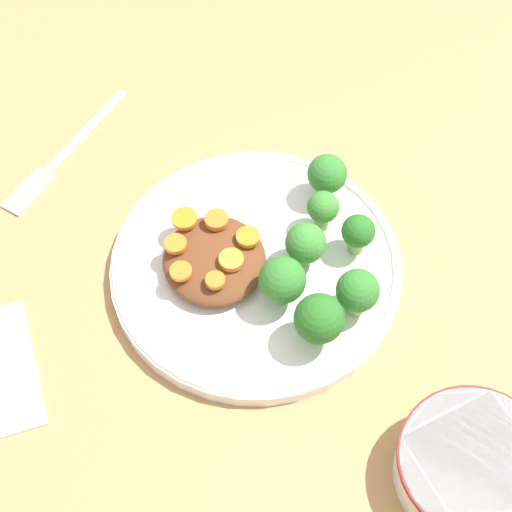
# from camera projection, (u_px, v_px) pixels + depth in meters

# --- Properties ---
(ground_plane) EXTENTS (4.00, 4.00, 0.00)m
(ground_plane) POSITION_uv_depth(u_px,v_px,m) (256.00, 273.00, 0.85)
(ground_plane) COLOR tan
(plate) EXTENTS (0.29, 0.29, 0.02)m
(plate) POSITION_uv_depth(u_px,v_px,m) (256.00, 267.00, 0.85)
(plate) COLOR white
(plate) RESTS_ON ground_plane
(dip_bowl) EXTENTS (0.13, 0.13, 0.04)m
(dip_bowl) POSITION_uv_depth(u_px,v_px,m) (473.00, 467.00, 0.72)
(dip_bowl) COLOR white
(dip_bowl) RESTS_ON ground_plane
(stew_mound) EXTENTS (0.10, 0.10, 0.03)m
(stew_mound) POSITION_uv_depth(u_px,v_px,m) (214.00, 256.00, 0.83)
(stew_mound) COLOR brown
(stew_mound) RESTS_ON plate
(broccoli_floret_0) EXTENTS (0.04, 0.04, 0.05)m
(broccoli_floret_0) POSITION_uv_depth(u_px,v_px,m) (306.00, 245.00, 0.82)
(broccoli_floret_0) COLOR #7FA85B
(broccoli_floret_0) RESTS_ON plate
(broccoli_floret_1) EXTENTS (0.04, 0.04, 0.06)m
(broccoli_floret_1) POSITION_uv_depth(u_px,v_px,m) (282.00, 281.00, 0.79)
(broccoli_floret_1) COLOR #759E51
(broccoli_floret_1) RESTS_ON plate
(broccoli_floret_2) EXTENTS (0.04, 0.04, 0.05)m
(broccoli_floret_2) POSITION_uv_depth(u_px,v_px,m) (327.00, 175.00, 0.86)
(broccoli_floret_2) COLOR #7FA85B
(broccoli_floret_2) RESTS_ON plate
(broccoli_floret_3) EXTENTS (0.03, 0.03, 0.05)m
(broccoli_floret_3) POSITION_uv_depth(u_px,v_px,m) (323.00, 209.00, 0.84)
(broccoli_floret_3) COLOR #759E51
(broccoli_floret_3) RESTS_ON plate
(broccoli_floret_4) EXTENTS (0.04, 0.04, 0.05)m
(broccoli_floret_4) POSITION_uv_depth(u_px,v_px,m) (357.00, 292.00, 0.79)
(broccoli_floret_4) COLOR #7FA85B
(broccoli_floret_4) RESTS_ON plate
(broccoli_floret_5) EXTENTS (0.05, 0.05, 0.06)m
(broccoli_floret_5) POSITION_uv_depth(u_px,v_px,m) (319.00, 319.00, 0.77)
(broccoli_floret_5) COLOR #759E51
(broccoli_floret_5) RESTS_ON plate
(broccoli_floret_6) EXTENTS (0.03, 0.03, 0.05)m
(broccoli_floret_6) POSITION_uv_depth(u_px,v_px,m) (358.00, 233.00, 0.83)
(broccoli_floret_6) COLOR #7FA85B
(broccoli_floret_6) RESTS_ON plate
(carrot_slice_0) EXTENTS (0.03, 0.03, 0.01)m
(carrot_slice_0) POSITION_uv_depth(u_px,v_px,m) (184.00, 219.00, 0.84)
(carrot_slice_0) COLOR orange
(carrot_slice_0) RESTS_ON stew_mound
(carrot_slice_1) EXTENTS (0.02, 0.02, 0.00)m
(carrot_slice_1) POSITION_uv_depth(u_px,v_px,m) (181.00, 271.00, 0.80)
(carrot_slice_1) COLOR orange
(carrot_slice_1) RESTS_ON stew_mound
(carrot_slice_2) EXTENTS (0.02, 0.02, 0.01)m
(carrot_slice_2) POSITION_uv_depth(u_px,v_px,m) (231.00, 260.00, 0.81)
(carrot_slice_2) COLOR orange
(carrot_slice_2) RESTS_ON stew_mound
(carrot_slice_3) EXTENTS (0.02, 0.02, 0.01)m
(carrot_slice_3) POSITION_uv_depth(u_px,v_px,m) (215.00, 280.00, 0.80)
(carrot_slice_3) COLOR orange
(carrot_slice_3) RESTS_ON stew_mound
(carrot_slice_4) EXTENTS (0.02, 0.02, 0.01)m
(carrot_slice_4) POSITION_uv_depth(u_px,v_px,m) (176.00, 244.00, 0.82)
(carrot_slice_4) COLOR orange
(carrot_slice_4) RESTS_ON stew_mound
(carrot_slice_5) EXTENTS (0.02, 0.02, 0.01)m
(carrot_slice_5) POSITION_uv_depth(u_px,v_px,m) (216.00, 220.00, 0.84)
(carrot_slice_5) COLOR orange
(carrot_slice_5) RESTS_ON stew_mound
(carrot_slice_6) EXTENTS (0.02, 0.02, 0.01)m
(carrot_slice_6) POSITION_uv_depth(u_px,v_px,m) (248.00, 237.00, 0.83)
(carrot_slice_6) COLOR orange
(carrot_slice_6) RESTS_ON stew_mound
(fork) EXTENTS (0.17, 0.13, 0.01)m
(fork) POSITION_uv_depth(u_px,v_px,m) (57.00, 160.00, 0.93)
(fork) COLOR silver
(fork) RESTS_ON ground_plane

